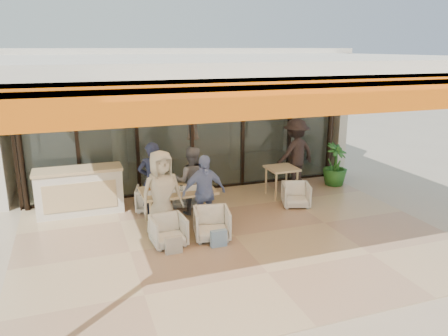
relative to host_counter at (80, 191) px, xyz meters
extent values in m
plane|color=#C6B293|center=(2.75, -2.30, -0.53)|extent=(70.00, 70.00, 0.00)
cube|color=tan|center=(2.75, -2.30, -0.53)|extent=(8.00, 6.00, 0.01)
cube|color=silver|center=(2.75, -2.30, 2.77)|extent=(8.00, 6.00, 0.20)
cube|color=orange|center=(2.75, -5.24, 2.49)|extent=(8.00, 0.12, 0.45)
cube|color=orange|center=(2.75, -4.55, 2.61)|extent=(8.00, 1.50, 0.06)
cylinder|color=black|center=(-1.13, 0.58, 1.07)|extent=(0.12, 0.12, 3.20)
cylinder|color=black|center=(6.63, 0.58, 1.07)|extent=(0.12, 0.12, 3.20)
cube|color=#9EADA3|center=(2.75, 0.70, 1.07)|extent=(8.00, 0.03, 3.20)
cube|color=black|center=(2.75, 0.70, -0.49)|extent=(8.00, 0.10, 0.08)
cube|color=black|center=(2.75, 0.70, 2.63)|extent=(8.00, 0.10, 0.08)
cube|color=black|center=(-1.25, 0.70, 1.07)|extent=(0.08, 0.10, 3.20)
cube|color=black|center=(0.05, 0.70, 1.07)|extent=(0.08, 0.10, 3.20)
cube|color=black|center=(1.40, 0.70, 1.07)|extent=(0.08, 0.10, 3.20)
cube|color=black|center=(2.75, 0.70, 1.07)|extent=(0.08, 0.10, 3.20)
cube|color=black|center=(4.10, 0.70, 1.07)|extent=(0.08, 0.10, 3.20)
cube|color=black|center=(5.45, 0.70, 1.07)|extent=(0.08, 0.10, 3.20)
cube|color=black|center=(6.75, 0.70, 1.07)|extent=(0.08, 0.10, 3.20)
cube|color=silver|center=(2.75, 4.20, 1.17)|extent=(9.00, 0.25, 3.40)
cube|color=silver|center=(-1.65, 2.45, 1.17)|extent=(0.25, 3.50, 3.40)
cube|color=silver|center=(7.15, 2.45, 1.17)|extent=(0.25, 3.50, 3.40)
cube|color=silver|center=(2.75, 2.45, 2.87)|extent=(9.00, 3.50, 0.25)
cube|color=#D2AF80|center=(2.75, 2.45, -0.52)|extent=(8.00, 3.50, 0.02)
cylinder|color=silver|center=(1.15, 2.30, 0.97)|extent=(0.40, 0.40, 3.00)
cylinder|color=silver|center=(4.55, 2.30, 0.97)|extent=(0.40, 0.40, 3.00)
cylinder|color=black|center=(1.55, 1.90, 2.47)|extent=(0.03, 0.03, 0.70)
cube|color=black|center=(1.55, 1.90, 2.02)|extent=(0.30, 0.30, 0.40)
sphere|color=#FFBF72|center=(1.55, 1.90, 2.02)|extent=(0.18, 0.18, 0.18)
cylinder|color=black|center=(5.05, 1.90, 2.47)|extent=(0.03, 0.03, 0.70)
cube|color=black|center=(5.05, 1.90, 2.02)|extent=(0.30, 0.30, 0.40)
sphere|color=#FFBF72|center=(5.05, 1.90, 2.02)|extent=(0.18, 0.18, 0.18)
cylinder|color=black|center=(3.05, 1.70, -0.48)|extent=(0.40, 0.40, 0.05)
cylinder|color=black|center=(3.05, 1.70, 0.52)|extent=(0.04, 0.04, 2.10)
cone|color=#F74515|center=(3.05, 1.70, 1.17)|extent=(0.32, 0.32, 1.10)
cube|color=silver|center=(0.00, 0.00, -0.03)|extent=(1.80, 0.60, 1.00)
cube|color=#D2AF80|center=(0.00, 0.00, 0.48)|extent=(1.85, 0.65, 0.06)
cube|color=#D2AF80|center=(0.00, -0.31, -0.03)|extent=(1.50, 0.02, 0.60)
cube|color=#D2AF80|center=(1.89, -1.26, 0.19)|extent=(1.50, 0.90, 0.05)
cube|color=white|center=(1.89, -1.26, 0.21)|extent=(1.30, 0.35, 0.01)
cylinder|color=#D2AF80|center=(1.27, -1.58, -0.18)|extent=(0.06, 0.06, 0.70)
cylinder|color=#D2AF80|center=(2.51, -1.58, -0.18)|extent=(0.06, 0.06, 0.70)
cylinder|color=#D2AF80|center=(1.27, -0.94, -0.18)|extent=(0.06, 0.06, 0.70)
cylinder|color=#D2AF80|center=(2.51, -0.94, -0.18)|extent=(0.06, 0.06, 0.70)
cylinder|color=white|center=(1.44, -1.41, 0.27)|extent=(0.06, 0.06, 0.11)
cylinder|color=white|center=(1.64, -1.06, 0.27)|extent=(0.06, 0.06, 0.11)
cylinder|color=white|center=(1.94, -1.36, 0.27)|extent=(0.06, 0.06, 0.11)
cylinder|color=white|center=(2.19, -1.08, 0.27)|extent=(0.06, 0.06, 0.11)
cylinder|color=white|center=(2.39, -1.46, 0.27)|extent=(0.06, 0.06, 0.11)
cylinder|color=#924B15|center=(1.34, -1.11, 0.30)|extent=(0.07, 0.07, 0.16)
cylinder|color=black|center=(1.79, -0.98, 0.30)|extent=(0.09, 0.09, 0.17)
cylinder|color=black|center=(1.79, -0.98, 0.39)|extent=(0.10, 0.10, 0.01)
cylinder|color=white|center=(1.44, -1.56, 0.22)|extent=(0.22, 0.22, 0.01)
cylinder|color=white|center=(2.34, -1.56, 0.22)|extent=(0.22, 0.22, 0.01)
cylinder|color=white|center=(1.44, -0.94, 0.22)|extent=(0.22, 0.22, 0.01)
cylinder|color=white|center=(2.34, -0.94, 0.22)|extent=(0.22, 0.22, 0.01)
imported|color=white|center=(1.47, -0.31, -0.22)|extent=(0.73, 0.70, 0.62)
imported|color=white|center=(2.31, -0.31, -0.23)|extent=(0.73, 0.71, 0.59)
imported|color=white|center=(1.47, -2.21, -0.22)|extent=(0.65, 0.61, 0.62)
imported|color=white|center=(2.31, -2.21, -0.19)|extent=(0.76, 0.72, 0.68)
imported|color=#182036|center=(1.47, -0.81, 0.31)|extent=(0.66, 0.48, 1.68)
imported|color=slate|center=(2.31, -0.81, 0.22)|extent=(0.88, 0.78, 1.51)
imported|color=beige|center=(1.47, -1.71, 0.32)|extent=(0.91, 0.68, 1.70)
imported|color=#7691C6|center=(2.31, -1.71, 0.24)|extent=(0.93, 0.45, 1.54)
cube|color=silver|center=(1.47, -2.61, -0.36)|extent=(0.30, 0.10, 0.34)
cube|color=#99BFD8|center=(2.31, -2.61, -0.36)|extent=(0.30, 0.10, 0.34)
cube|color=#D2AF80|center=(4.68, -0.43, 0.19)|extent=(0.70, 0.70, 0.05)
cylinder|color=#D2AF80|center=(4.40, -0.71, -0.18)|extent=(0.05, 0.05, 0.70)
cylinder|color=#D2AF80|center=(4.96, -0.71, -0.18)|extent=(0.05, 0.05, 0.70)
cylinder|color=#D2AF80|center=(4.40, -0.15, -0.18)|extent=(0.05, 0.05, 0.70)
cylinder|color=#D2AF80|center=(4.96, -0.15, -0.18)|extent=(0.05, 0.05, 0.70)
imported|color=white|center=(4.68, -1.18, -0.22)|extent=(0.75, 0.73, 0.62)
imported|color=black|center=(5.37, 0.18, 0.37)|extent=(1.29, 0.92, 1.80)
imported|color=#1E5919|center=(6.41, -0.11, 0.04)|extent=(0.86, 0.86, 1.14)
camera|label=1|loc=(-0.05, -9.55, 3.02)|focal=35.00mm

